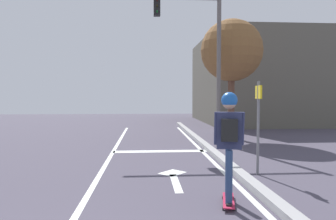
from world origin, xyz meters
name	(u,v)px	position (x,y,z in m)	size (l,w,h in m)	color
lane_line_center	(103,169)	(-0.12, 6.00, 0.00)	(0.12, 20.00, 0.01)	white
lane_line_curbside	(218,167)	(2.78, 6.00, 0.00)	(0.12, 20.00, 0.01)	white
stop_bar	(160,151)	(1.41, 8.35, 0.00)	(3.05, 0.40, 0.01)	white
lane_arrow_stem	(176,183)	(1.56, 4.62, 0.00)	(0.16, 1.40, 0.01)	white
lane_arrow_head	(172,173)	(1.56, 5.47, 0.00)	(0.56, 0.44, 0.01)	white
curb_strip	(228,164)	(3.03, 6.00, 0.07)	(0.24, 24.00, 0.14)	#9C9B9D
skateboard	(229,201)	(2.31, 3.27, 0.07)	(0.37, 0.82, 0.08)	#B41E3D
skater	(229,131)	(2.31, 3.26, 1.23)	(0.48, 0.65, 1.79)	navy
traffic_signal_mast	(192,40)	(2.68, 9.84, 3.89)	(4.73, 0.34, 5.65)	#615B56
street_sign_post	(258,114)	(3.51, 5.18, 1.41)	(0.08, 0.44, 2.14)	slate
roadside_tree	(232,51)	(4.58, 11.29, 3.71)	(2.62, 2.62, 5.05)	brown
building_block	(273,81)	(9.89, 19.68, 2.90)	(9.93, 9.89, 5.79)	#5E5A4E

